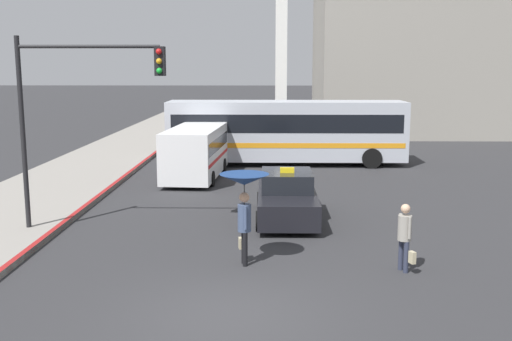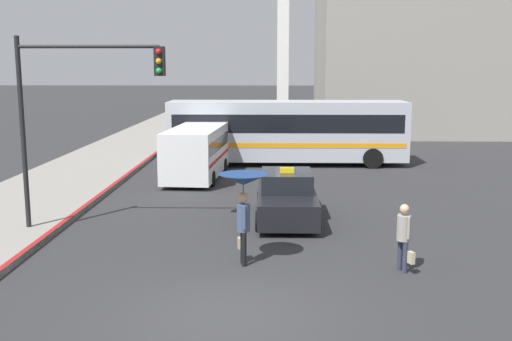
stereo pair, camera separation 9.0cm
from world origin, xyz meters
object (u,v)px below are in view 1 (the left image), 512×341
Objects in this scene: traffic_light at (79,97)px; city_bus at (286,129)px; pedestrian_with_umbrella at (244,190)px; taxi at (287,198)px; pedestrian_man at (405,233)px; ambulance_van at (196,150)px.

city_bus is at bearing 64.01° from traffic_light.
city_bus is 15.53m from pedestrian_with_umbrella.
city_bus is at bearing -15.87° from pedestrian_with_umbrella.
traffic_light is at bearing 49.46° from pedestrian_with_umbrella.
pedestrian_man is (2.60, -4.89, 0.24)m from taxi.
traffic_light is at bearing -26.05° from city_bus.
pedestrian_man is at bearing 121.81° from ambulance_van.
pedestrian_with_umbrella is at bearing 106.33° from ambulance_van.
ambulance_van is 9.42m from traffic_light.
traffic_light is (-8.49, 3.16, 3.01)m from pedestrian_man.
traffic_light is (-6.20, -12.72, 2.21)m from city_bus.
city_bus is at bearing -91.62° from taxi.
pedestrian_with_umbrella is at bearing 75.28° from taxi.
taxi is 5.54m from pedestrian_man.
pedestrian_with_umbrella is at bearing -5.55° from city_bus.
ambulance_van is 13.48m from pedestrian_man.
ambulance_van reaches higher than pedestrian_man.
taxi reaches higher than pedestrian_man.
taxi is at bearing -172.45° from pedestrian_man.
city_bus is at bearing -131.37° from ambulance_van.
ambulance_van is 11.78m from pedestrian_with_umbrella.
pedestrian_man is at bearing 117.99° from taxi.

